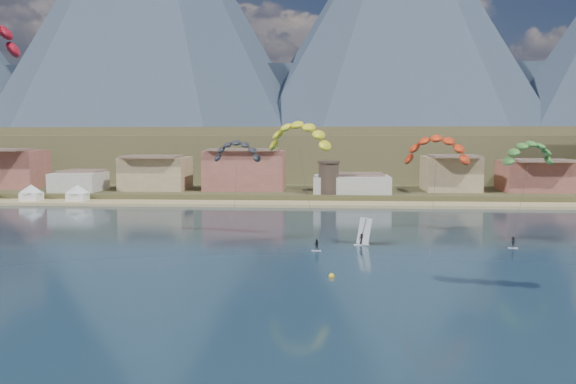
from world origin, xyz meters
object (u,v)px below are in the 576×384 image
Objects in this scene: watchtower at (329,177)px; buoy at (332,276)px; kitesurfer_green at (529,150)px; windsurfer at (363,236)px; kitesurfer_yellow at (299,132)px.

buoy is (0.62, -86.38, -6.24)m from watchtower.
watchtower is at bearing 123.23° from kitesurfer_green.
windsurfer is 5.81× the size of buoy.
watchtower is 0.44× the size of kitesurfer_green.
kitesurfer_yellow is at bearing 100.66° from buoy.
windsurfer is (10.30, -5.74, -16.43)m from kitesurfer_yellow.
kitesurfer_yellow reaches higher than buoy.
kitesurfer_yellow is at bearing -171.72° from kitesurfer_green.
kitesurfer_green is 33.55m from windsurfer.
buoy is (-33.51, -34.27, -14.57)m from kitesurfer_green.
buoy is (5.39, -28.61, -17.66)m from kitesurfer_yellow.
kitesurfer_yellow is 34.05m from buoy.
kitesurfer_yellow is 39.43m from kitesurfer_green.
kitesurfer_green is (38.90, 5.66, -3.09)m from kitesurfer_yellow.
watchtower is at bearing 85.28° from kitesurfer_yellow.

